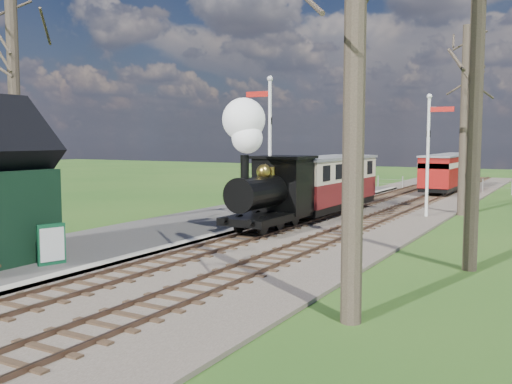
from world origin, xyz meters
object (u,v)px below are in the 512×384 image
red_carriage_a (441,173)px  red_carriage_b (457,169)px  coach (328,182)px  semaphore_near (268,140)px  locomotive (267,176)px  semaphore_far (430,146)px  sign_board (52,244)px

red_carriage_a → red_carriage_b: (0.00, 5.50, 0.00)m
coach → red_carriage_a: bearing=78.5°
semaphore_near → red_carriage_b: 23.22m
semaphore_near → coach: (0.77, 4.56, -1.98)m
red_carriage_a → semaphore_near: bearing=-101.0°
locomotive → red_carriage_a: 19.08m
red_carriage_a → locomotive: bearing=-97.9°
semaphore_far → sign_board: (-6.60, -15.90, -2.58)m
semaphore_near → red_carriage_b: bearing=81.6°
semaphore_near → semaphore_far: 7.91m
coach → red_carriage_a: 13.08m
semaphore_near → sign_board: bearing=-98.4°
red_carriage_a → red_carriage_b: same height
red_carriage_a → sign_board: red_carriage_a is taller
sign_board → semaphore_near: bearing=81.6°
red_carriage_a → sign_board: size_ratio=4.33×
semaphore_near → sign_board: (-1.46, -9.90, -2.85)m
semaphore_far → coach: (-4.37, -1.44, -1.70)m
semaphore_near → red_carriage_a: semaphore_near is taller
semaphore_near → red_carriage_a: 17.83m
semaphore_far → red_carriage_a: 11.66m
semaphore_far → red_carriage_a: bearing=98.9°
red_carriage_b → red_carriage_a: bearing=-90.0°
red_carriage_a → red_carriage_b: bearing=90.0°
semaphore_near → locomotive: size_ratio=1.26×
red_carriage_a → sign_board: 27.70m
coach → red_carriage_b: bearing=81.9°
locomotive → coach: 6.10m
semaphore_far → locomotive: (-4.39, -7.51, -1.10)m
semaphore_far → red_carriage_a: size_ratio=1.16×
coach → red_carriage_b: 18.50m
semaphore_near → locomotive: bearing=-63.4°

